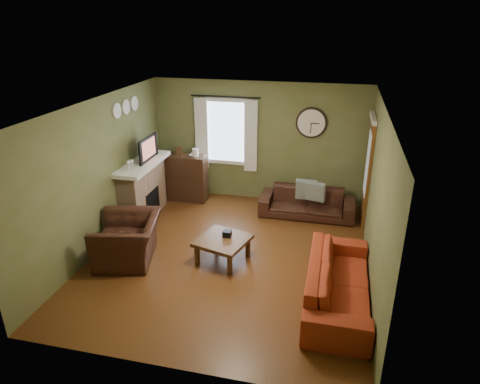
% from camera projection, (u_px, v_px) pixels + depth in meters
% --- Properties ---
extents(floor, '(4.60, 5.20, 0.00)m').
position_uv_depth(floor, '(229.00, 256.00, 7.40)').
color(floor, '#562F13').
rests_on(floor, ground).
extents(ceiling, '(4.60, 5.20, 0.00)m').
position_uv_depth(ceiling, '(227.00, 106.00, 6.38)').
color(ceiling, white).
rests_on(ceiling, ground).
extents(wall_left, '(0.00, 5.20, 2.60)m').
position_uv_depth(wall_left, '(99.00, 175.00, 7.37)').
color(wall_left, '#5F6639').
rests_on(wall_left, ground).
extents(wall_right, '(0.00, 5.20, 2.60)m').
position_uv_depth(wall_right, '(377.00, 200.00, 6.41)').
color(wall_right, '#5F6639').
rests_on(wall_right, ground).
extents(wall_back, '(4.60, 0.00, 2.60)m').
position_uv_depth(wall_back, '(259.00, 142.00, 9.22)').
color(wall_back, '#5F6639').
rests_on(wall_back, ground).
extents(wall_front, '(4.60, 0.00, 2.60)m').
position_uv_depth(wall_front, '(167.00, 276.00, 4.56)').
color(wall_front, '#5F6639').
rests_on(wall_front, ground).
extents(fireplace, '(0.40, 1.40, 1.10)m').
position_uv_depth(fireplace, '(143.00, 191.00, 8.65)').
color(fireplace, tan).
rests_on(fireplace, floor).
extents(firebox, '(0.04, 0.60, 0.55)m').
position_uv_depth(firebox, '(152.00, 203.00, 8.71)').
color(firebox, black).
rests_on(firebox, fireplace).
extents(mantel, '(0.58, 1.60, 0.08)m').
position_uv_depth(mantel, '(142.00, 164.00, 8.42)').
color(mantel, white).
rests_on(mantel, fireplace).
extents(tv, '(0.08, 0.60, 0.35)m').
position_uv_depth(tv, '(145.00, 151.00, 8.46)').
color(tv, black).
rests_on(tv, mantel).
extents(tv_screen, '(0.02, 0.62, 0.36)m').
position_uv_depth(tv_screen, '(148.00, 149.00, 8.43)').
color(tv_screen, '#994C3F').
rests_on(tv_screen, mantel).
extents(medallion_left, '(0.28, 0.28, 0.03)m').
position_uv_depth(medallion_left, '(117.00, 111.00, 7.72)').
color(medallion_left, white).
rests_on(medallion_left, wall_left).
extents(medallion_mid, '(0.28, 0.28, 0.03)m').
position_uv_depth(medallion_mid, '(126.00, 107.00, 8.03)').
color(medallion_mid, white).
rests_on(medallion_mid, wall_left).
extents(medallion_right, '(0.28, 0.28, 0.03)m').
position_uv_depth(medallion_right, '(134.00, 103.00, 8.34)').
color(medallion_right, white).
rests_on(medallion_right, wall_left).
extents(window_pane, '(1.00, 0.02, 1.30)m').
position_uv_depth(window_pane, '(227.00, 132.00, 9.27)').
color(window_pane, silver).
rests_on(window_pane, wall_back).
extents(curtain_rod, '(0.03, 0.03, 1.50)m').
position_uv_depth(curtain_rod, '(225.00, 97.00, 8.88)').
color(curtain_rod, black).
rests_on(curtain_rod, wall_back).
extents(curtain_left, '(0.28, 0.04, 1.55)m').
position_uv_depth(curtain_left, '(201.00, 134.00, 9.32)').
color(curtain_left, silver).
rests_on(curtain_left, wall_back).
extents(curtain_right, '(0.28, 0.04, 1.55)m').
position_uv_depth(curtain_right, '(251.00, 137.00, 9.09)').
color(curtain_right, silver).
rests_on(curtain_right, wall_back).
extents(wall_clock, '(0.64, 0.06, 0.64)m').
position_uv_depth(wall_clock, '(311.00, 123.00, 8.75)').
color(wall_clock, white).
rests_on(wall_clock, wall_back).
extents(door, '(0.05, 0.90, 2.10)m').
position_uv_depth(door, '(368.00, 173.00, 8.17)').
color(door, brown).
rests_on(door, floor).
extents(bookshelf, '(0.87, 0.37, 1.03)m').
position_uv_depth(bookshelf, '(187.00, 178.00, 9.43)').
color(bookshelf, '#311D12').
rests_on(bookshelf, floor).
extents(book, '(0.17, 0.22, 0.02)m').
position_uv_depth(book, '(190.00, 158.00, 9.33)').
color(book, '#4A2F19').
rests_on(book, bookshelf).
extents(sofa_brown, '(1.92, 0.75, 0.56)m').
position_uv_depth(sofa_brown, '(307.00, 203.00, 8.78)').
color(sofa_brown, black).
rests_on(sofa_brown, floor).
extents(pillow_left, '(0.42, 0.14, 0.42)m').
position_uv_depth(pillow_left, '(306.00, 190.00, 8.73)').
color(pillow_left, gray).
rests_on(pillow_left, sofa_brown).
extents(pillow_right, '(0.41, 0.21, 0.39)m').
position_uv_depth(pillow_right, '(315.00, 192.00, 8.63)').
color(pillow_right, gray).
rests_on(pillow_right, sofa_brown).
extents(sofa_red, '(0.88, 2.24, 0.65)m').
position_uv_depth(sofa_red, '(338.00, 282.00, 6.12)').
color(sofa_red, maroon).
rests_on(sofa_red, floor).
extents(armchair, '(1.25, 1.36, 0.75)m').
position_uv_depth(armchair, '(128.00, 240.00, 7.17)').
color(armchair, black).
rests_on(armchair, floor).
extents(coffee_table, '(0.96, 0.96, 0.42)m').
position_uv_depth(coffee_table, '(223.00, 250.00, 7.18)').
color(coffee_table, '#4A2F19').
rests_on(coffee_table, floor).
extents(tissue_box, '(0.14, 0.14, 0.11)m').
position_uv_depth(tissue_box, '(227.00, 237.00, 7.19)').
color(tissue_box, black).
rests_on(tissue_box, coffee_table).
extents(wine_glass_a, '(0.07, 0.07, 0.21)m').
position_uv_depth(wine_glass_a, '(129.00, 166.00, 7.86)').
color(wine_glass_a, white).
rests_on(wine_glass_a, mantel).
extents(wine_glass_b, '(0.06, 0.06, 0.18)m').
position_uv_depth(wine_glass_b, '(132.00, 164.00, 7.98)').
color(wine_glass_b, white).
rests_on(wine_glass_b, mantel).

